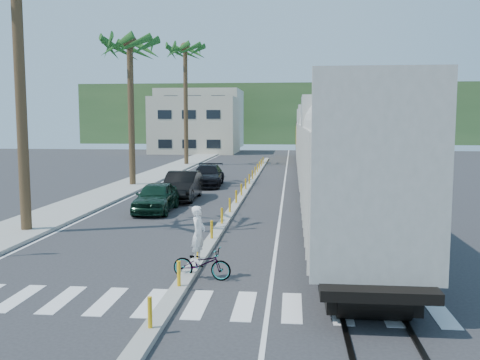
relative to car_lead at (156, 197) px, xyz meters
name	(u,v)px	position (x,y,z in m)	size (l,w,h in m)	color
ground	(186,280)	(3.89, -11.56, -0.77)	(140.00, 140.00, 0.00)	#28282B
sidewalk	(142,180)	(-4.61, 13.44, -0.69)	(3.00, 90.00, 0.15)	gray
rails	(316,179)	(8.89, 16.44, -0.74)	(1.56, 100.00, 0.06)	black
median	(246,190)	(3.89, 8.40, -0.68)	(0.45, 60.00, 0.85)	gray
crosswalk	(171,303)	(3.89, -13.56, -0.76)	(14.00, 2.20, 0.01)	silver
lane_markings	(223,182)	(1.74, 13.44, -0.76)	(9.42, 90.00, 0.01)	silver
freight_train	(319,145)	(8.89, 12.38, 2.14)	(3.00, 60.94, 5.85)	#AFABA0
palm_trees	(135,33)	(-4.21, 11.14, 10.04)	(3.50, 37.20, 13.75)	brown
buildings	(234,122)	(-2.53, 60.09, 3.60)	(38.00, 27.00, 10.00)	beige
hillside	(278,114)	(3.89, 88.44, 5.23)	(80.00, 20.00, 12.00)	#385628
car_lead	(156,197)	(0.00, 0.00, 0.00)	(1.93, 4.55, 1.53)	black
car_second	(182,186)	(0.47, 4.30, 0.07)	(1.82, 5.08, 1.67)	black
car_third	(208,176)	(0.93, 10.96, -0.01)	(2.40, 5.35, 1.52)	black
car_rear	(205,171)	(-0.03, 15.86, -0.17)	(2.04, 4.30, 1.19)	#929497
cyclist	(201,256)	(4.30, -11.36, -0.08)	(1.23, 2.00, 2.19)	#9EA0A5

